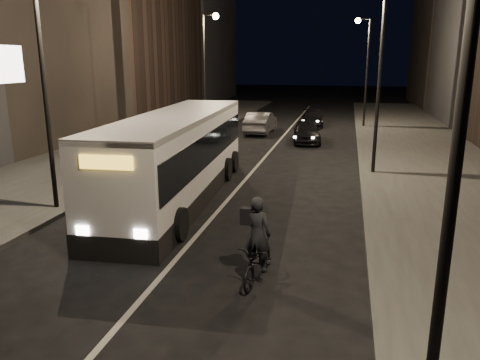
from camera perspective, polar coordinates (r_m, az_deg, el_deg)
The scene contains 13 objects.
ground at distance 12.05m, azimuth -9.49°, elevation -11.40°, with size 180.00×180.00×0.00m, color black.
sidewalk_right at distance 24.89m, azimuth 22.32°, elevation 1.46°, with size 7.00×70.00×0.16m, color #333431.
sidewalk_left at distance 27.66m, azimuth -14.95°, elevation 3.27°, with size 7.00×70.00×0.16m, color #333431.
streetlight_right_near at distance 6.08m, azimuth 23.67°, elevation 14.64°, with size 1.20×0.44×8.12m.
streetlight_right_mid at distance 22.01m, azimuth 16.11°, elevation 14.29°, with size 1.20×0.44×8.12m.
streetlight_right_far at distance 38.00m, azimuth 14.91°, elevation 14.22°, with size 1.20×0.44×8.12m.
streetlight_left_near at distance 16.97m, azimuth -22.32°, elevation 13.91°, with size 1.20×0.44×8.12m.
streetlight_left_far at distance 33.40m, azimuth -4.00°, elevation 14.68°, with size 1.20×0.44×8.12m.
city_bus at distance 17.92m, azimuth -7.55°, elevation 3.27°, with size 3.38×12.25×3.27m.
cyclist_on_bicycle at distance 11.29m, azimuth 2.19°, elevation -8.97°, with size 0.91×1.98×2.20m.
car_near at distance 30.64m, azimuth 8.15°, elevation 5.88°, with size 1.70×4.23×1.44m, color black.
car_mid at distance 34.24m, azimuth 2.53°, elevation 7.01°, with size 1.66×4.75×1.57m, color #3B3B3E.
car_far at distance 38.52m, azimuth 8.80°, elevation 7.41°, with size 1.67×4.12×1.19m, color black.
Camera 1 is at (4.27, -9.99, 5.22)m, focal length 35.00 mm.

